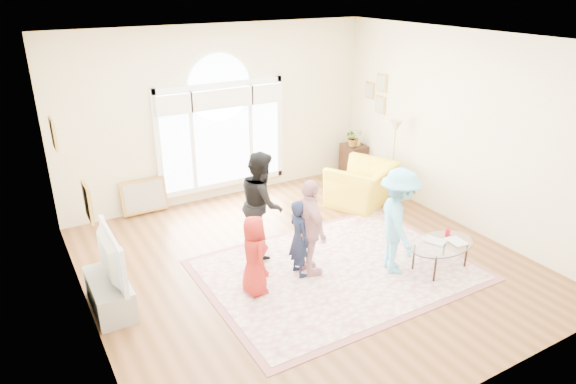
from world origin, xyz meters
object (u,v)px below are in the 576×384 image
television (105,257)px  coffee_table (441,245)px  armchair (362,184)px  area_rug (338,270)px  tv_console (110,294)px

television → coffee_table: television is taller
armchair → coffee_table: bearing=52.8°
area_rug → armchair: (1.76, 1.74, 0.37)m
area_rug → tv_console: bearing=166.8°
tv_console → coffee_table: bearing=-18.1°
area_rug → coffee_table: coffee_table is taller
tv_console → television: television is taller
area_rug → armchair: bearing=44.7°
television → coffee_table: 4.57m
television → armchair: television is taller
coffee_table → armchair: (0.47, 2.44, -0.02)m
area_rug → television: size_ratio=3.20×
coffee_table → television: bearing=157.0°
armchair → area_rug: bearing=18.3°
television → armchair: (4.80, 1.03, -0.36)m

